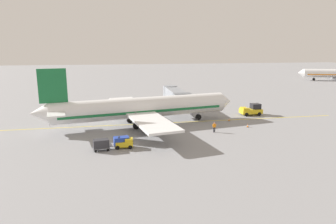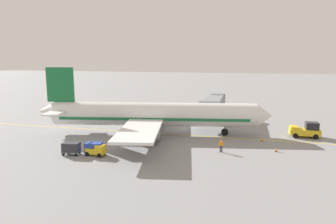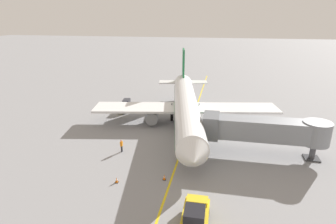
{
  "view_description": "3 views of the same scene",
  "coord_description": "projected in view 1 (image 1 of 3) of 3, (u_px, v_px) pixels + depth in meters",
  "views": [
    {
      "loc": [
        53.31,
        -4.09,
        13.93
      ],
      "look_at": [
        2.87,
        5.27,
        2.72
      ],
      "focal_mm": 31.73,
      "sensor_mm": 36.0,
      "label": 1
    },
    {
      "loc": [
        47.09,
        15.16,
        12.23
      ],
      "look_at": [
        -0.99,
        2.94,
        3.43
      ],
      "focal_mm": 33.22,
      "sensor_mm": 36.0,
      "label": 2
    },
    {
      "loc": [
        -4.89,
        43.48,
        16.88
      ],
      "look_at": [
        3.13,
        3.83,
        3.01
      ],
      "focal_mm": 29.82,
      "sensor_mm": 36.0,
      "label": 3
    }
  ],
  "objects": [
    {
      "name": "baggage_cart_second_in_train",
      "position": [
        101.0,
        144.0,
        40.73
      ],
      "size": [
        1.59,
        2.97,
        1.58
      ],
      "color": "#4C4C51",
      "rests_on": "ground"
    },
    {
      "name": "jet_bridge",
      "position": [
        175.0,
        96.0,
        65.73
      ],
      "size": [
        15.34,
        3.5,
        4.98
      ],
      "color": "gray",
      "rests_on": "ground"
    },
    {
      "name": "baggage_tug_lead",
      "position": [
        125.0,
        143.0,
        41.79
      ],
      "size": [
        1.47,
        2.59,
        1.62
      ],
      "color": "gold",
      "rests_on": "ground"
    },
    {
      "name": "parked_airliner",
      "position": [
        142.0,
        108.0,
        53.64
      ],
      "size": [
        30.45,
        37.2,
        10.63
      ],
      "color": "white",
      "rests_on": "ground"
    },
    {
      "name": "ground_crew_wing_walker",
      "position": [
        214.0,
        127.0,
        49.56
      ],
      "size": [
        0.26,
        0.73,
        1.69
      ],
      "color": "#232328",
      "rests_on": "ground"
    },
    {
      "name": "ground_plane",
      "position": [
        137.0,
        124.0,
        54.91
      ],
      "size": [
        400.0,
        400.0,
        0.0
      ],
      "primitive_type": "plane",
      "color": "gray"
    },
    {
      "name": "pushback_tractor",
      "position": [
        252.0,
        110.0,
        62.19
      ],
      "size": [
        2.25,
        4.42,
        2.4
      ],
      "color": "gold",
      "rests_on": "ground"
    },
    {
      "name": "baggage_cart_front",
      "position": [
        121.0,
        141.0,
        41.9
      ],
      "size": [
        1.59,
        2.97,
        1.58
      ],
      "color": "#4C4C51",
      "rests_on": "ground"
    },
    {
      "name": "safety_cone_nose_left",
      "position": [
        248.0,
        126.0,
        52.86
      ],
      "size": [
        0.36,
        0.36,
        0.59
      ],
      "color": "black",
      "rests_on": "ground"
    },
    {
      "name": "gate_lead_in_line",
      "position": [
        137.0,
        124.0,
        54.91
      ],
      "size": [
        0.24,
        80.0,
        0.01
      ],
      "primitive_type": "cube",
      "color": "gold",
      "rests_on": "ground"
    },
    {
      "name": "safety_cone_nose_right",
      "position": [
        229.0,
        119.0,
        57.29
      ],
      "size": [
        0.36,
        0.36,
        0.59
      ],
      "color": "black",
      "rests_on": "ground"
    }
  ]
}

